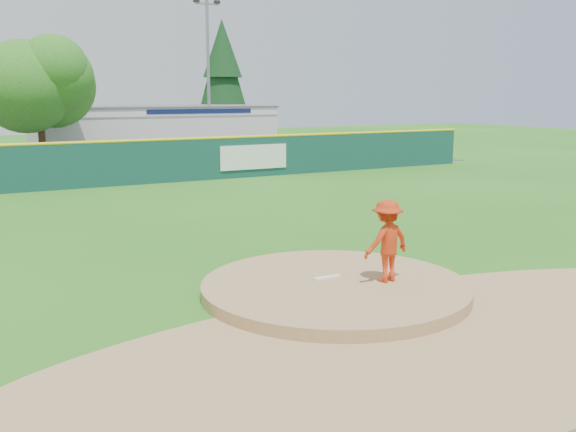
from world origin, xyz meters
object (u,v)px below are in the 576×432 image
pool_building_grp (152,130)px  deciduous_tree (38,84)px  pitcher (387,241)px  van (53,157)px  light_pole_right (208,71)px  conifer_tree (223,75)px

pool_building_grp → deciduous_tree: (-8.00, -6.99, 2.89)m
pitcher → van: size_ratio=0.31×
pitcher → pool_building_grp: pool_building_grp is taller
van → light_pole_right: bearing=-51.5°
deciduous_tree → conifer_tree: (15.00, 11.00, 0.99)m
van → deciduous_tree: bearing=109.2°
deciduous_tree → light_pole_right: (11.00, 4.00, 0.99)m
pool_building_grp → conifer_tree: conifer_tree is taller
van → pitcher: bearing=-156.7°
pool_building_grp → light_pole_right: light_pole_right is taller
pool_building_grp → conifer_tree: bearing=29.8°
van → pool_building_grp: size_ratio=0.36×
light_pole_right → van: bearing=-159.2°
pitcher → deciduous_tree: deciduous_tree is taller
van → pool_building_grp: 10.30m
pool_building_grp → pitcher: bearing=-98.8°
pitcher → pool_building_grp: 32.83m
van → pool_building_grp: (7.52, 6.98, 0.88)m
van → pool_building_grp: pool_building_grp is taller
pool_building_grp → light_pole_right: bearing=-44.9°
pool_building_grp → deciduous_tree: bearing=-138.8°
pool_building_grp → light_pole_right: 5.75m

